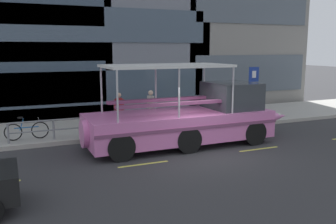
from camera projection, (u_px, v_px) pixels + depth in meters
ground_plane at (197, 152)px, 14.10m from camera, size 120.00×120.00×0.00m
sidewalk at (146, 123)px, 19.15m from camera, size 32.00×4.80×0.18m
curb_edge at (165, 133)px, 16.90m from camera, size 32.00×0.18×0.18m
lane_centreline at (205, 156)px, 13.52m from camera, size 25.80×0.12×0.01m
curb_guardrail at (152, 118)px, 16.89m from camera, size 12.20×0.09×0.84m
parking_sign at (253, 84)px, 19.20m from camera, size 0.60×0.12×2.77m
leaned_bicycle at (27, 131)px, 15.20m from camera, size 1.74×0.46×0.96m
duck_tour_boat at (191, 118)px, 15.14m from camera, size 9.38×2.69×3.28m
pedestrian_near_bow at (213, 99)px, 19.59m from camera, size 0.51×0.24×1.76m
pedestrian_mid_left at (151, 105)px, 17.79m from camera, size 0.27×0.49×1.74m
pedestrian_mid_right at (119, 107)px, 17.45m from camera, size 0.47×0.23×1.66m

